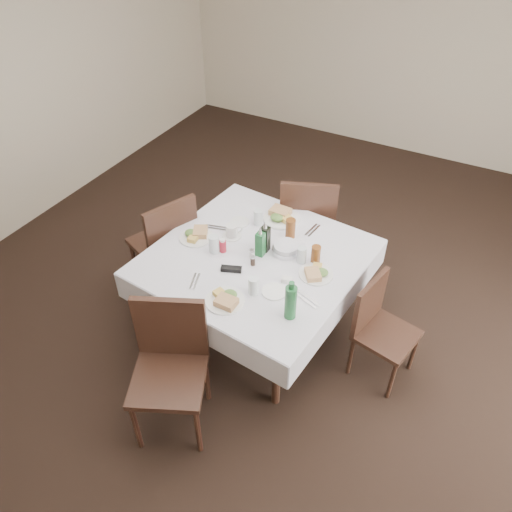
# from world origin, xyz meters

# --- Properties ---
(ground_plane) EXTENTS (7.00, 7.00, 0.00)m
(ground_plane) POSITION_xyz_m (0.00, 0.00, 0.00)
(ground_plane) COLOR black
(room_shell) EXTENTS (6.04, 7.04, 2.80)m
(room_shell) POSITION_xyz_m (0.00, 0.00, 1.71)
(room_shell) COLOR beige
(room_shell) RESTS_ON ground
(dining_table) EXTENTS (1.62, 1.62, 0.76)m
(dining_table) POSITION_xyz_m (-0.16, -0.16, 0.69)
(dining_table) COLOR black
(dining_table) RESTS_ON ground
(chair_north) EXTENTS (0.62, 0.62, 1.01)m
(chair_north) POSITION_xyz_m (-0.11, 0.69, 0.58)
(chair_north) COLOR black
(chair_north) RESTS_ON ground
(chair_south) EXTENTS (0.62, 0.62, 0.99)m
(chair_south) POSITION_xyz_m (-0.27, -1.13, 0.56)
(chair_south) COLOR black
(chair_south) RESTS_ON ground
(chair_east) EXTENTS (0.47, 0.47, 0.83)m
(chair_east) POSITION_xyz_m (0.81, -0.11, 0.47)
(chair_east) COLOR black
(chair_east) RESTS_ON ground
(chair_west) EXTENTS (0.61, 0.61, 0.98)m
(chair_west) POSITION_xyz_m (-1.02, -0.13, 0.56)
(chair_west) COLOR black
(chair_west) RESTS_ON ground
(meal_north) EXTENTS (0.30, 0.30, 0.07)m
(meal_north) POSITION_xyz_m (-0.20, 0.35, 0.79)
(meal_north) COLOR white
(meal_north) RESTS_ON dining_table
(meal_south) EXTENTS (0.27, 0.27, 0.06)m
(meal_south) POSITION_xyz_m (-0.11, -0.68, 0.78)
(meal_south) COLOR white
(meal_south) RESTS_ON dining_table
(meal_east) EXTENTS (0.25, 0.25, 0.05)m
(meal_east) POSITION_xyz_m (0.32, -0.15, 0.78)
(meal_east) COLOR white
(meal_east) RESTS_ON dining_table
(meal_west) EXTENTS (0.26, 0.26, 0.06)m
(meal_west) POSITION_xyz_m (-0.68, -0.18, 0.78)
(meal_west) COLOR white
(meal_west) RESTS_ON dining_table
(side_plate_a) EXTENTS (0.16, 0.16, 0.01)m
(side_plate_a) POSITION_xyz_m (-0.47, 0.15, 0.77)
(side_plate_a) COLOR white
(side_plate_a) RESTS_ON dining_table
(side_plate_b) EXTENTS (0.17, 0.17, 0.01)m
(side_plate_b) POSITION_xyz_m (0.14, -0.45, 0.77)
(side_plate_b) COLOR white
(side_plate_b) RESTS_ON dining_table
(water_n) EXTENTS (0.07, 0.07, 0.13)m
(water_n) POSITION_xyz_m (-0.33, 0.20, 0.83)
(water_n) COLOR silver
(water_n) RESTS_ON dining_table
(water_s) EXTENTS (0.07, 0.07, 0.13)m
(water_s) POSITION_xyz_m (0.01, -0.52, 0.83)
(water_s) COLOR silver
(water_s) RESTS_ON dining_table
(water_e) EXTENTS (0.07, 0.07, 0.13)m
(water_e) POSITION_xyz_m (0.17, -0.06, 0.83)
(water_e) COLOR silver
(water_e) RESTS_ON dining_table
(water_w) EXTENTS (0.08, 0.08, 0.14)m
(water_w) POSITION_xyz_m (-0.46, -0.27, 0.83)
(water_w) COLOR silver
(water_w) RESTS_ON dining_table
(iced_tea_a) EXTENTS (0.08, 0.08, 0.16)m
(iced_tea_a) POSITION_xyz_m (-0.03, 0.17, 0.84)
(iced_tea_a) COLOR brown
(iced_tea_a) RESTS_ON dining_table
(iced_tea_b) EXTENTS (0.07, 0.07, 0.14)m
(iced_tea_b) POSITION_xyz_m (0.26, -0.02, 0.83)
(iced_tea_b) COLOR brown
(iced_tea_b) RESTS_ON dining_table
(bread_basket) EXTENTS (0.21, 0.21, 0.07)m
(bread_basket) POSITION_xyz_m (0.02, -0.01, 0.79)
(bread_basket) COLOR silver
(bread_basket) RESTS_ON dining_table
(oil_cruet_dark) EXTENTS (0.06, 0.06, 0.26)m
(oil_cruet_dark) POSITION_xyz_m (-0.13, -0.07, 0.88)
(oil_cruet_dark) COLOR black
(oil_cruet_dark) RESTS_ON dining_table
(oil_cruet_green) EXTENTS (0.06, 0.06, 0.25)m
(oil_cruet_green) POSITION_xyz_m (-0.14, -0.13, 0.87)
(oil_cruet_green) COLOR #1F6331
(oil_cruet_green) RESTS_ON dining_table
(ketchup_bottle) EXTENTS (0.05, 0.05, 0.11)m
(ketchup_bottle) POSITION_xyz_m (-0.40, -0.23, 0.81)
(ketchup_bottle) COLOR #AC1D2F
(ketchup_bottle) RESTS_ON dining_table
(salt_shaker) EXTENTS (0.04, 0.04, 0.08)m
(salt_shaker) POSITION_xyz_m (-0.17, -0.20, 0.80)
(salt_shaker) COLOR white
(salt_shaker) RESTS_ON dining_table
(pepper_shaker) EXTENTS (0.03, 0.03, 0.08)m
(pepper_shaker) POSITION_xyz_m (-0.13, -0.26, 0.80)
(pepper_shaker) COLOR #38281E
(pepper_shaker) RESTS_ON dining_table
(coffee_mug) EXTENTS (0.15, 0.15, 0.11)m
(coffee_mug) POSITION_xyz_m (-0.43, -0.04, 0.81)
(coffee_mug) COLOR white
(coffee_mug) RESTS_ON dining_table
(sunglasses) EXTENTS (0.16, 0.10, 0.03)m
(sunglasses) POSITION_xyz_m (-0.24, -0.39, 0.78)
(sunglasses) COLOR black
(sunglasses) RESTS_ON dining_table
(green_bottle) EXTENTS (0.08, 0.08, 0.30)m
(green_bottle) POSITION_xyz_m (0.33, -0.60, 0.89)
(green_bottle) COLOR #1F6331
(green_bottle) RESTS_ON dining_table
(sugar_caddy) EXTENTS (0.09, 0.06, 0.04)m
(sugar_caddy) POSITION_xyz_m (0.17, -0.31, 0.78)
(sugar_caddy) COLOR white
(sugar_caddy) RESTS_ON dining_table
(cutlery_n) EXTENTS (0.07, 0.18, 0.01)m
(cutlery_n) POSITION_xyz_m (0.09, 0.33, 0.77)
(cutlery_n) COLOR silver
(cutlery_n) RESTS_ON dining_table
(cutlery_s) EXTENTS (0.09, 0.17, 0.01)m
(cutlery_s) POSITION_xyz_m (-0.40, -0.61, 0.77)
(cutlery_s) COLOR silver
(cutlery_s) RESTS_ON dining_table
(cutlery_e) EXTENTS (0.20, 0.11, 0.01)m
(cutlery_e) POSITION_xyz_m (0.37, -0.41, 0.77)
(cutlery_e) COLOR silver
(cutlery_e) RESTS_ON dining_table
(cutlery_w) EXTENTS (0.20, 0.09, 0.01)m
(cutlery_w) POSITION_xyz_m (-0.59, -0.01, 0.77)
(cutlery_w) COLOR silver
(cutlery_w) RESTS_ON dining_table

